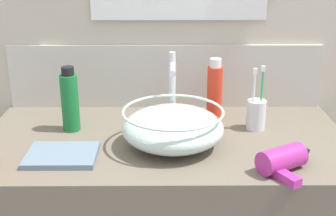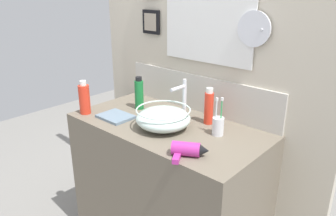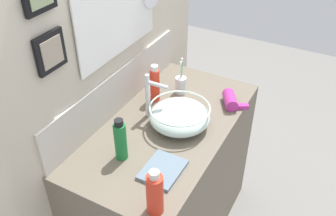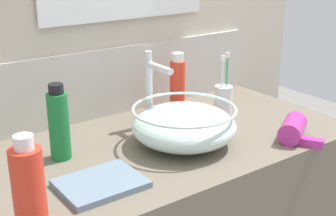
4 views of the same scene
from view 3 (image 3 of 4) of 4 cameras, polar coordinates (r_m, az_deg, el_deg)
vanity_counter at (r=2.18m, az=-0.09°, el=-11.63°), size 1.14×0.59×0.88m
back_panel at (r=1.87m, az=-9.01°, el=7.94°), size 1.68×0.09×2.38m
glass_bowl_sink at (r=1.84m, az=1.78°, el=-1.23°), size 0.30×0.30×0.11m
faucet at (r=1.86m, az=-2.73°, el=2.24°), size 0.02×0.13×0.24m
hair_drier at (r=2.04m, az=9.48°, el=1.40°), size 0.18×0.19×0.07m
toothbrush_cup at (r=2.10m, az=1.95°, el=3.57°), size 0.06×0.06×0.21m
lotion_bottle at (r=2.01m, az=-2.01°, el=3.70°), size 0.05×0.05×0.21m
soap_dispenser at (r=1.65m, az=-7.26°, el=-4.90°), size 0.06×0.06×0.21m
spray_bottle at (r=1.43m, az=-2.02°, el=-12.88°), size 0.07×0.07×0.21m
hand_towel at (r=1.64m, az=-0.81°, el=-9.38°), size 0.20×0.16×0.02m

